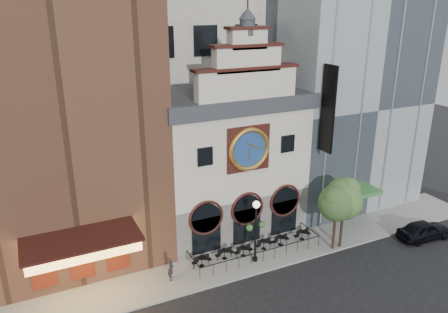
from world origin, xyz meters
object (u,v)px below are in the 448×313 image
bistro_0 (202,261)px  bistro_1 (225,254)px  pedestrian (171,269)px  tree_left (337,200)px  car_right (424,230)px  bistro_2 (243,251)px  lamppost (256,225)px  bistro_3 (264,244)px  bistro_4 (281,240)px  tree_right (345,198)px  bistro_5 (302,234)px

bistro_0 → bistro_1: (2.01, 0.17, 0.00)m
pedestrian → tree_left: bearing=-72.0°
bistro_1 → car_right: (16.81, -4.32, 0.21)m
bistro_1 → bistro_2: same height
pedestrian → lamppost: 7.07m
bistro_3 → tree_left: 6.86m
bistro_2 → bistro_4: 3.57m
bistro_2 → car_right: size_ratio=0.33×
bistro_0 → car_right: car_right is taller
bistro_2 → tree_right: bearing=-14.7°
bistro_0 → car_right: bearing=-12.4°
bistro_5 → car_right: bearing=-23.5°
car_right → lamppost: bearing=83.0°
pedestrian → tree_left: tree_left is taller
bistro_3 → tree_left: size_ratio=0.27×
pedestrian → tree_right: tree_right is taller
bistro_0 → bistro_3: same height
bistro_1 → bistro_3: same height
bistro_1 → tree_left: (8.69, -2.37, 3.86)m
car_right → bistro_0: bearing=82.3°
bistro_5 → car_right: 10.48m
bistro_2 → lamppost: lamppost is taller
tree_right → bistro_5: bearing=135.1°
bistro_0 → bistro_1: same height
bistro_2 → tree_left: (7.18, -2.08, 3.86)m
bistro_5 → lamppost: size_ratio=0.31×
bistro_0 → bistro_3: size_ratio=1.00×
bistro_5 → tree_left: bearing=-56.2°
pedestrian → tree_right: 14.59m
bistro_0 → bistro_5: same height
bistro_5 → bistro_2: bearing=-178.6°
bistro_5 → pedestrian: size_ratio=0.90×
bistro_1 → bistro_5: same height
bistro_3 → lamppost: size_ratio=0.31×
bistro_1 → bistro_0: bearing=-175.1°
lamppost → bistro_5: bearing=10.3°
pedestrian → tree_left: size_ratio=0.30×
pedestrian → bistro_1: bearing=-56.0°
bistro_1 → lamppost: bearing=-31.8°
bistro_4 → tree_left: 5.74m
bistro_2 → car_right: bearing=-14.8°
bistro_1 → lamppost: 3.58m
car_right → pedestrian: pedestrian is taller
pedestrian → bistro_3: bearing=-60.4°
bistro_2 → car_right: 15.83m
bistro_4 → bistro_5: (2.13, -0.02, 0.00)m
bistro_4 → bistro_5: same height
bistro_3 → bistro_5: (3.71, -0.06, 0.00)m
car_right → tree_left: 9.12m
bistro_2 → pedestrian: pedestrian is taller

